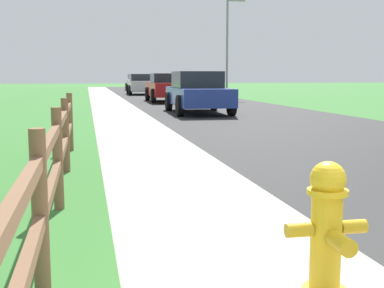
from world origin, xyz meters
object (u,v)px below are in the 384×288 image
Objects in this scene: parked_suv_blue at (198,92)px; street_lamp at (229,39)px; parked_car_silver at (141,84)px; parked_car_red at (167,87)px; fire_hydrant at (327,225)px; parked_car_white at (137,82)px.

street_lamp is (4.58, 12.07, 2.87)m from parked_suv_blue.
parked_car_silver is at bearing 90.53° from parked_suv_blue.
street_lamp is (4.49, 3.67, 2.90)m from parked_car_red.
parked_suv_blue reaches higher than fire_hydrant.
fire_hydrant is 0.20× the size of parked_car_silver.
fire_hydrant is at bearing -104.27° from street_lamp.
parked_suv_blue is at bearing -90.59° from parked_car_red.
street_lamp is at bearing -55.57° from parked_car_silver.
street_lamp is at bearing -75.69° from parked_car_white.
street_lamp reaches higher than parked_car_red.
fire_hydrant is at bearing -93.98° from parked_car_silver.
parked_car_red reaches higher than parked_car_white.
parked_car_white is (3.07, 44.58, 0.30)m from fire_hydrant.
parked_suv_blue is at bearing -89.47° from parked_car_silver.
parked_car_red reaches higher than fire_hydrant.
parked_car_white is at bearing 89.12° from parked_suv_blue.
parked_car_silver is at bearing -93.77° from parked_car_white.
parked_car_silver is 1.01× the size of parked_car_white.
parked_car_red is 1.04× the size of parked_car_white.
parked_car_red is 19.91m from parked_car_white.
fire_hydrant is at bearing -99.18° from parked_suv_blue.
parked_car_silver is 0.72× the size of street_lamp.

